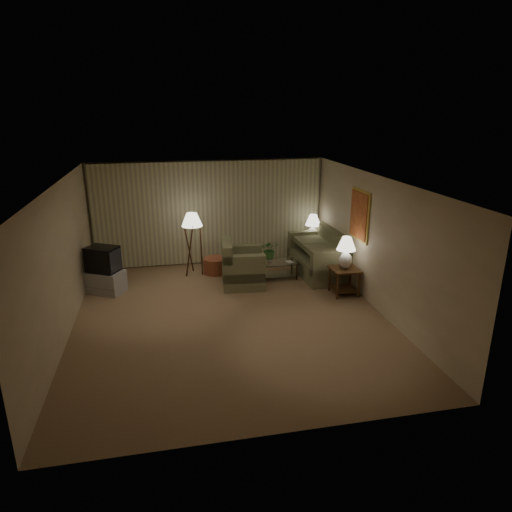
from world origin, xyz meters
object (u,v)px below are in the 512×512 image
Objects in this scene: sofa at (318,257)px; tv_cabinet at (105,282)px; side_table_far at (312,248)px; floor_lamp at (193,243)px; crt_tv at (103,259)px; armchair at (243,268)px; table_lamp_near at (346,250)px; table_lamp_far at (313,225)px; coffee_table at (276,267)px; ottoman at (215,265)px; side_table_near at (344,276)px; vase at (270,260)px.

sofa reaches higher than tv_cabinet.
floor_lamp is at bearing -174.35° from side_table_far.
armchair is at bearing 25.77° from crt_tv.
armchair is 1.97× the size of side_table_far.
table_lamp_near is 1.03× the size of table_lamp_far.
coffee_table is 3.99m from crt_tv.
ottoman is at bearing -173.05° from side_table_far.
table_lamp_near is 3.72m from floor_lamp.
side_table_near is at bearing -90.00° from table_lamp_far.
table_lamp_far is 5.31m from crt_tv.
armchair is at bearing 25.77° from tv_cabinet.
sofa is 1.11m from coffee_table.
crt_tv is (0.00, -0.00, 0.53)m from tv_cabinet.
tv_cabinet is at bearing -179.02° from vase.
coffee_table is 1.33× the size of crt_tv.
table_lamp_near is 1.95m from vase.
tv_cabinet is (-3.10, 0.20, -0.17)m from armchair.
crt_tv is 2.17m from floor_lamp.
coffee_table is 1.10× the size of tv_cabinet.
crt_tv reaches higher than side_table_far.
crt_tv reaches higher than armchair.
table_lamp_far reaches higher than vase.
coffee_table is (-1.24, -1.00, -0.11)m from side_table_far.
coffee_table is at bearing 30.32° from crt_tv.
table_lamp_near is 5.34m from crt_tv.
ottoman is at bearing 45.56° from crt_tv.
sofa is 5.06m from tv_cabinet.
sofa is at bearing -11.00° from floor_lamp.
sofa is 1.29× the size of floor_lamp.
armchair is at bearing 154.74° from table_lamp_near.
coffee_table is at bearing -19.66° from floor_lamp.
table_lamp_near reaches higher than side_table_far.
crt_tv reaches higher than tv_cabinet.
floor_lamp is at bearing 179.06° from ottoman.
side_table_near reaches higher than coffee_table.
vase is at bearing 138.12° from table_lamp_near.
side_table_far reaches higher than ottoman.
table_lamp_near is (-0.00, -2.25, 0.63)m from side_table_far.
sofa is at bearing -13.07° from ottoman.
floor_lamp is (-3.17, -0.31, 0.42)m from side_table_far.
vase is at bearing 30.36° from crt_tv.
tv_cabinet is at bearing 167.17° from table_lamp_near.
floor_lamp reaches higher than table_lamp_near.
vase is at bearing -21.18° from floor_lamp.
table_lamp_near is at bearing -90.00° from side_table_far.
table_lamp_far reaches higher than armchair.
table_lamp_near is 5.25× the size of vase.
coffee_table is at bearing 0.00° from vase.
coffee_table is 3.96m from tv_cabinet.
crt_tv is 2.73m from ottoman.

